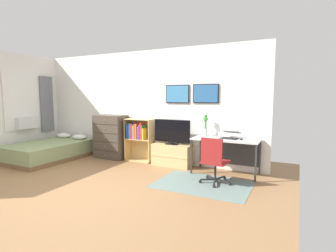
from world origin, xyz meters
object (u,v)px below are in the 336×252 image
tv_stand (172,155)px  laptop (230,135)px  bookshelf (138,136)px  television (172,132)px  office_chair (214,160)px  dresser (111,137)px  computer_mouse (241,139)px  desk (227,144)px  bed (49,150)px  bamboo_vase (206,125)px

tv_stand → laptop: size_ratio=2.25×
bookshelf → tv_stand: (0.96, -0.04, -0.38)m
television → office_chair: bearing=-33.4°
dresser → television: dresser is taller
dresser → computer_mouse: bearing=-2.1°
television → desk: size_ratio=0.66×
bed → television: bearing=14.7°
television → bamboo_vase: bearing=7.8°
bed → bookshelf: bearing=22.2°
bookshelf → bamboo_vase: 1.76m
bed → laptop: size_ratio=5.04×
bed → television: (3.10, 0.79, 0.57)m
dresser → computer_mouse: dresser is taller
dresser → television: size_ratio=1.26×
tv_stand → television: size_ratio=1.03×
tv_stand → bamboo_vase: bamboo_vase is taller
television → laptop: 1.33m
computer_mouse → laptop: bearing=155.9°
television → desk: (1.26, -0.01, -0.18)m
bookshelf → tv_stand: 1.04m
bed → tv_stand: (3.10, 0.81, 0.03)m
computer_mouse → office_chair: bearing=-116.2°
bed → bookshelf: size_ratio=1.96×
desk → tv_stand: bearing=178.7°
bookshelf → bed: bearing=-158.2°
desk → dresser: bearing=179.7°
bed → television: 3.25m
office_chair → bamboo_vase: (-0.47, 0.91, 0.51)m
bed → computer_mouse: 4.75m
tv_stand → computer_mouse: (1.57, -0.14, 0.51)m
tv_stand → bamboo_vase: (0.76, 0.08, 0.72)m
bookshelf → tv_stand: bookshelf is taller
dresser → laptop: (3.09, -0.02, 0.24)m
bookshelf → office_chair: bearing=-21.8°
dresser → bookshelf: size_ratio=1.07×
bed → office_chair: 4.34m
bed → desk: size_ratio=1.53×
tv_stand → television: television is taller
tv_stand → office_chair: bearing=-34.1°
bed → office_chair: office_chair is taller
bed → laptop: laptop is taller
bookshelf → desk: size_ratio=0.78×
desk → laptop: (0.07, -0.00, 0.19)m
dresser → laptop: bearing=-0.3°
bed → dresser: (1.34, 0.80, 0.34)m
dresser → tv_stand: dresser is taller
television → office_chair: television is taller
laptop → computer_mouse: laptop is taller
bookshelf → bamboo_vase: size_ratio=2.26×
desk → computer_mouse: 0.36m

